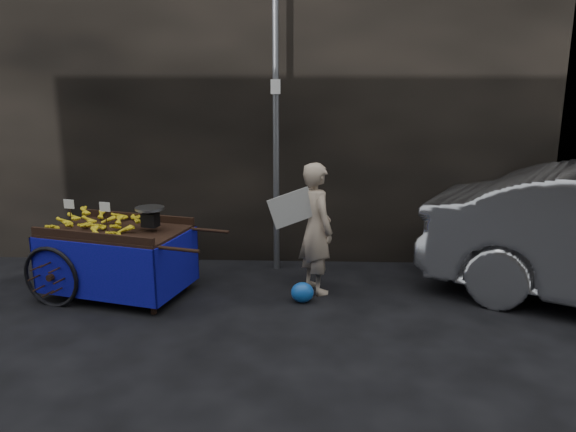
{
  "coord_description": "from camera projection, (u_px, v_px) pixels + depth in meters",
  "views": [
    {
      "loc": [
        0.75,
        -5.9,
        2.53
      ],
      "look_at": [
        0.49,
        0.5,
        0.93
      ],
      "focal_mm": 35.0,
      "sensor_mm": 36.0,
      "label": 1
    }
  ],
  "objects": [
    {
      "name": "vendor",
      "position": [
        316.0,
        228.0,
        6.62
      ],
      "size": [
        0.87,
        0.68,
        1.57
      ],
      "rotation": [
        0.0,
        0.0,
        2.09
      ],
      "color": "tan",
      "rests_on": "ground"
    },
    {
      "name": "building_wall",
      "position": [
        287.0,
        78.0,
        8.26
      ],
      "size": [
        13.5,
        2.0,
        5.0
      ],
      "color": "black",
      "rests_on": "ground"
    },
    {
      "name": "ground",
      "position": [
        243.0,
        305.0,
        6.36
      ],
      "size": [
        80.0,
        80.0,
        0.0
      ],
      "primitive_type": "plane",
      "color": "black",
      "rests_on": "ground"
    },
    {
      "name": "plastic_bag",
      "position": [
        302.0,
        292.0,
        6.43
      ],
      "size": [
        0.26,
        0.21,
        0.24
      ],
      "primitive_type": "ellipsoid",
      "color": "#1754B2",
      "rests_on": "ground"
    },
    {
      "name": "banana_cart",
      "position": [
        113.0,
        236.0,
        6.53
      ],
      "size": [
        2.32,
        1.48,
        1.17
      ],
      "rotation": [
        0.0,
        0.0,
        -0.26
      ],
      "color": "black",
      "rests_on": "ground"
    },
    {
      "name": "street_pole",
      "position": [
        276.0,
        118.0,
        7.12
      ],
      "size": [
        0.12,
        0.1,
        4.0
      ],
      "color": "slate",
      "rests_on": "ground"
    }
  ]
}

